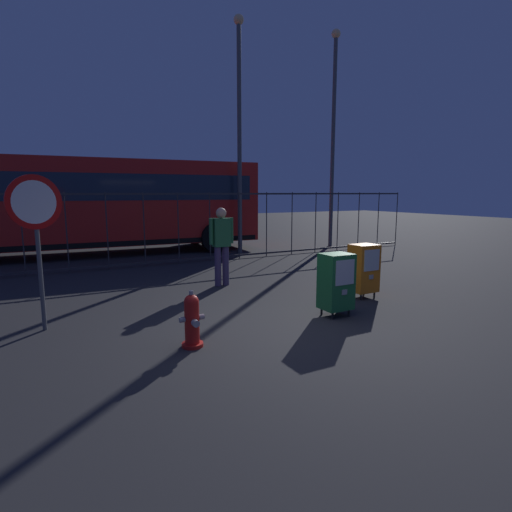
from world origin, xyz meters
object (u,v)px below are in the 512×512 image
stop_sign (36,220)px  bus_near (93,201)px  pedestrian (221,242)px  street_light_near_left (333,125)px  street_light_near_right (239,120)px  fire_hydrant (192,321)px  newspaper_box_secondary (336,281)px  newspaper_box_primary (364,268)px

stop_sign → bus_near: (1.62, 7.51, 0.11)m
pedestrian → bus_near: 6.40m
street_light_near_left → street_light_near_right: (-3.74, 0.09, -0.11)m
fire_hydrant → street_light_near_left: street_light_near_left is taller
street_light_near_right → newspaper_box_secondary: bearing=-103.9°
newspaper_box_primary → pedestrian: 2.97m
pedestrian → street_light_near_right: street_light_near_right is taller
street_light_near_right → street_light_near_left: bearing=-1.4°
stop_sign → pedestrian: 3.76m
stop_sign → street_light_near_left: street_light_near_left is taller
newspaper_box_primary → pedestrian: bearing=131.6°
fire_hydrant → street_light_near_right: street_light_near_right is taller
fire_hydrant → street_light_near_right: size_ratio=0.10×
pedestrian → street_light_near_right: 5.92m
street_light_near_left → street_light_near_right: street_light_near_left is taller
fire_hydrant → bus_near: bus_near is taller
fire_hydrant → newspaper_box_primary: (3.71, 0.84, 0.22)m
newspaper_box_primary → bus_near: size_ratio=0.10×
newspaper_box_primary → stop_sign: stop_sign is taller
fire_hydrant → stop_sign: stop_sign is taller
fire_hydrant → newspaper_box_primary: 3.81m
newspaper_box_secondary → stop_sign: size_ratio=0.46×
stop_sign → pedestrian: bearing=22.5°
bus_near → street_light_near_left: 8.70m
newspaper_box_primary → fire_hydrant: bearing=-167.3°
newspaper_box_primary → street_light_near_right: size_ratio=0.14×
stop_sign → bus_near: bearing=77.8°
street_light_near_left → stop_sign: bearing=-150.2°
stop_sign → pedestrian: size_ratio=1.34×
pedestrian → bus_near: bus_near is taller
newspaper_box_secondary → street_light_near_left: (5.48, 6.98, 3.82)m
newspaper_box_primary → newspaper_box_secondary: 1.38m
bus_near → street_light_near_right: bearing=-20.1°
stop_sign → fire_hydrant: bearing=-44.1°
street_light_near_left → bus_near: bearing=166.2°
fire_hydrant → pedestrian: 3.56m
fire_hydrant → newspaper_box_secondary: (2.50, 0.18, 0.22)m
street_light_near_right → fire_hydrant: bearing=-120.4°
bus_near → street_light_near_right: (4.30, -1.89, 2.57)m
fire_hydrant → stop_sign: 2.65m
newspaper_box_secondary → street_light_near_right: street_light_near_right is taller
stop_sign → street_light_near_left: bearing=29.8°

